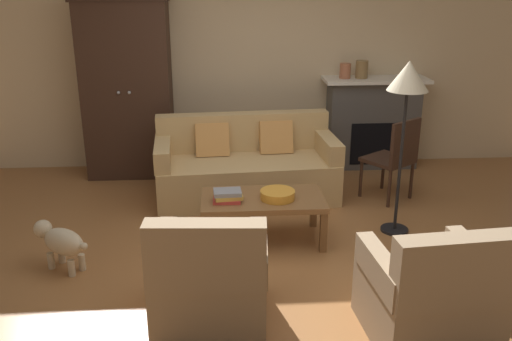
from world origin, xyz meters
The scene contains 15 objects.
ground_plane centered at (0.00, 0.00, 0.00)m, with size 9.60×9.60×0.00m, color #9E6638.
back_wall centered at (0.00, 2.55, 1.40)m, with size 7.20×0.10×2.80m, color beige.
fireplace centered at (1.55, 2.30, 0.57)m, with size 1.26×0.48×1.12m.
armoire centered at (-1.40, 2.22, 1.04)m, with size 1.06×0.57×2.08m.
couch centered at (-0.06, 1.40, 0.32)m, with size 1.97×0.98×0.86m.
coffee_table centered at (0.03, 0.31, 0.37)m, with size 1.10×0.60×0.42m.
fruit_bowl centered at (0.16, 0.27, 0.46)m, with size 0.31×0.31×0.08m, color orange.
book_stack centered at (-0.28, 0.24, 0.47)m, with size 0.27×0.20×0.10m.
mantel_vase_terracotta centered at (1.17, 2.28, 1.21)m, with size 0.13×0.13×0.18m, color #A86042.
mantel_vase_bronze centered at (1.37, 2.28, 1.22)m, with size 0.15×0.15×0.21m, color olive.
armchair_near_left centered at (-0.42, -0.92, 0.32)m, with size 0.82×0.82×0.88m.
armchair_near_right centered at (1.01, -1.22, 0.32)m, with size 0.84×0.83×0.88m.
side_chair_wooden centered at (1.50, 1.17, 0.51)m, with size 0.61×0.61×0.90m.
floor_lamp centered at (1.30, 0.42, 1.38)m, with size 0.36×0.36×1.61m.
dog centered at (-1.65, -0.10, 0.25)m, with size 0.50×0.40×0.39m.
Camera 1 is at (-0.33, -4.27, 2.32)m, focal length 39.00 mm.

